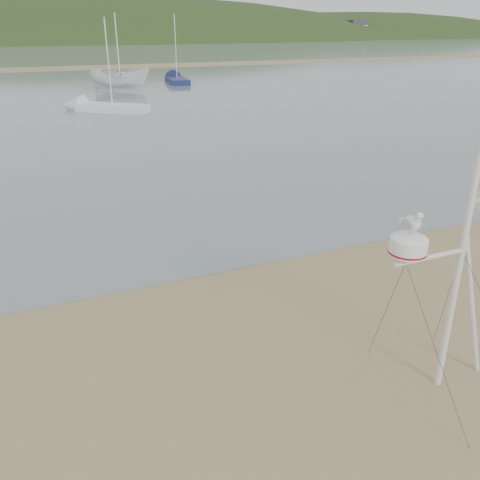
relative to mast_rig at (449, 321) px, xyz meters
name	(u,v)px	position (x,y,z in m)	size (l,w,h in m)	color
ground	(150,419)	(-4.34, 1.14, -1.19)	(560.00, 560.00, 0.00)	#8C7650
water	(3,51)	(-4.34, 133.14, -1.17)	(560.00, 256.00, 0.04)	slate
sandbar	(11,70)	(-4.34, 71.14, -1.11)	(560.00, 7.00, 0.07)	#8C7650
hill_ridge	(54,89)	(14.18, 236.14, -20.88)	(620.00, 180.00, 80.00)	#1F3315
far_cottages	(8,31)	(-1.34, 197.14, 2.81)	(294.40, 6.30, 8.00)	beige
mast_rig	(449,321)	(0.00, 0.00, 0.00)	(2.18, 2.32, 4.91)	silver
boat_white	(118,59)	(3.84, 41.77, 1.50)	(1.99, 2.05, 5.30)	white
sailboat_white_near	(92,107)	(-0.35, 31.20, -0.88)	(5.75, 5.32, 6.29)	white
sailboat_blue_far	(174,79)	(10.67, 48.10, -0.88)	(2.68, 7.23, 7.01)	#151D4B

